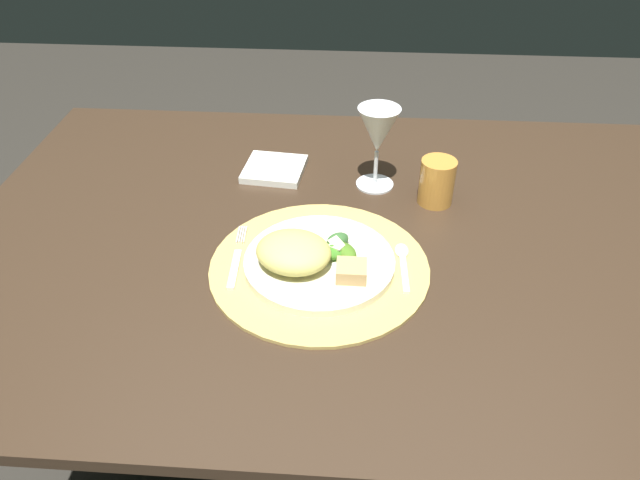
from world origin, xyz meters
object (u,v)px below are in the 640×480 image
Objects in this scene: dinner_plate at (318,262)px; wine_glass at (377,133)px; spoon at (401,259)px; amber_tumbler at (436,182)px; napkin at (273,169)px; dining_table at (349,300)px; fork at (235,259)px.

wine_glass is at bearing 70.91° from dinner_plate.
amber_tumbler reaches higher than spoon.
amber_tumbler is at bearing -15.49° from napkin.
dining_table is 11.86× the size of napkin.
wine_glass is at bearing 76.63° from dining_table.
wine_glass is (0.21, -0.04, 0.11)m from napkin.
amber_tumbler reaches higher than dining_table.
amber_tumbler is at bearing -24.68° from wine_glass.
dining_table is 5.71× the size of dinner_plate.
napkin is at bearing 129.79° from dining_table.
spoon is 0.37m from napkin.
amber_tumbler is at bearing 46.10° from dinner_plate.
dining_table is 0.21m from spoon.
wine_glass is (0.04, 0.16, 0.28)m from dining_table.
amber_tumbler is at bearing 36.21° from dining_table.
wine_glass is 1.86× the size of amber_tumbler.
napkin is (-0.17, 0.20, 0.17)m from dining_table.
wine_glass is (-0.04, 0.24, 0.11)m from spoon.
amber_tumbler is (0.34, 0.21, 0.04)m from fork.
fork is at bearing -176.01° from spoon.
spoon reaches higher than dining_table.
napkin is at bearing 131.82° from spoon.
fork is 1.39× the size of napkin.
dining_table is 15.95× the size of amber_tumbler.
napkin is (-0.25, 0.28, -0.00)m from spoon.
amber_tumbler is (0.11, -0.05, -0.07)m from wine_glass.
napkin reaches higher than spoon.
dining_table is 8.55× the size of fork.
dining_table is at bearing -50.21° from napkin.
dining_table is 8.57× the size of wine_glass.
dining_table is at bearing -143.79° from amber_tumbler.
fork is 1.87× the size of amber_tumbler.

